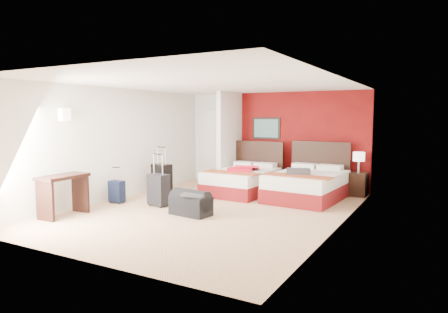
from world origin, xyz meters
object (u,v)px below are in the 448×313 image
Objects in this scene: desk at (63,196)px; suitcase_black at (162,180)px; duffel_bag at (191,205)px; suitcase_navy at (117,193)px; suitcase_charcoal at (159,191)px; nightstand at (358,184)px; table_lamp at (359,162)px; bed_left at (242,182)px; bed_right at (307,186)px; red_suitcase_open at (244,169)px.

suitcase_black is at bearing 82.34° from desk.
duffel_bag is at bearing 29.00° from desk.
suitcase_charcoal is at bearing 10.20° from suitcase_navy.
nightstand is 6.45m from desk.
table_lamp is 0.68× the size of suitcase_black.
bed_left is 0.94× the size of bed_right.
suitcase_black is at bearing 148.89° from duffel_bag.
desk is at bearing -92.36° from suitcase_navy.
red_suitcase_open is (0.10, -0.10, 0.33)m from bed_left.
table_lamp is 4.68m from suitcase_black.
table_lamp is at bearing 6.37° from red_suitcase_open.
bed_right is at bearing 29.11° from suitcase_black.
suitcase_navy is (-0.22, -1.29, -0.12)m from suitcase_black.
nightstand is 5.52m from suitcase_navy.
nightstand reaches higher than suitcase_navy.
red_suitcase_open is at bearing 46.92° from suitcase_navy.
red_suitcase_open is 1.99m from suitcase_black.
suitcase_navy is 0.48× the size of desk.
desk is at bearing -133.48° from table_lamp.
suitcase_navy is at bearing -126.95° from bed_left.
nightstand is 0.52m from table_lamp.
suitcase_navy is 1.36m from desk.
nightstand is 4.66m from suitcase_black.
nightstand is 4.21m from duffel_bag.
suitcase_charcoal reaches higher than bed_left.
nightstand is at bearing 6.37° from red_suitcase_open.
nightstand is at bearing 37.30° from suitcase_black.
bed_right is 2.15× the size of desk.
duffel_bag is at bearing -122.48° from nightstand.
suitcase_navy is at bearing -176.09° from duffel_bag.
bed_left is 4.18× the size of suitcase_navy.
suitcase_black is 0.90× the size of duffel_bag.
bed_right is 4.22× the size of table_lamp.
desk is (-0.25, -2.64, 0.04)m from suitcase_black.
duffel_bag is (-1.49, -2.45, -0.10)m from bed_right.
red_suitcase_open is 2.35m from duffel_bag.
desk is at bearing -138.15° from red_suitcase_open.
bed_left is 2.71× the size of suitcase_black.
nightstand is at bearing 62.30° from duffel_bag.
desk is at bearing -83.95° from suitcase_black.
nightstand is 0.60× the size of desk.
suitcase_charcoal is (0.77, -1.10, -0.03)m from suitcase_black.
bed_right is at bearing 66.06° from duffel_bag.
red_suitcase_open is at bearing -42.69° from bed_left.
bed_left is 2.43× the size of duffel_bag.
table_lamp is 0.61× the size of duffel_bag.
table_lamp reaches higher than desk.
red_suitcase_open reaches higher than suitcase_charcoal.
desk reaches higher than suitcase_black.
suitcase_black is at bearing -158.38° from bed_right.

